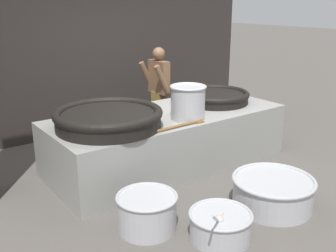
# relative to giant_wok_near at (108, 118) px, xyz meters

# --- Properties ---
(ground_plane) EXTENTS (60.00, 60.00, 0.00)m
(ground_plane) POSITION_rel_giant_wok_near_xyz_m (1.04, 0.09, -0.94)
(ground_plane) COLOR #56514C
(back_wall) EXTENTS (6.85, 0.24, 3.66)m
(back_wall) POSITION_rel_giant_wok_near_xyz_m (1.04, 2.37, 0.89)
(back_wall) COLOR #2D2826
(back_wall) RESTS_ON ground_plane
(hearth_platform) EXTENTS (3.58, 1.49, 0.81)m
(hearth_platform) POSITION_rel_giant_wok_near_xyz_m (1.04, 0.09, -0.54)
(hearth_platform) COLOR gray
(hearth_platform) RESTS_ON ground_plane
(giant_wok_near) EXTENTS (1.43, 1.43, 0.25)m
(giant_wok_near) POSITION_rel_giant_wok_near_xyz_m (0.00, 0.00, 0.00)
(giant_wok_near) COLOR black
(giant_wok_near) RESTS_ON hearth_platform
(giant_wok_far) EXTENTS (1.13, 1.13, 0.19)m
(giant_wok_far) POSITION_rel_giant_wok_near_xyz_m (2.04, 0.16, -0.03)
(giant_wok_far) COLOR black
(giant_wok_far) RESTS_ON hearth_platform
(stock_pot) EXTENTS (0.52, 0.52, 0.48)m
(stock_pot) POSITION_rel_giant_wok_near_xyz_m (1.10, -0.30, 0.11)
(stock_pot) COLOR #B7B7BC
(stock_pot) RESTS_ON hearth_platform
(stirring_paddle) EXTENTS (1.27, 0.11, 0.04)m
(stirring_paddle) POSITION_rel_giant_wok_near_xyz_m (0.59, -0.55, -0.12)
(stirring_paddle) COLOR brown
(stirring_paddle) RESTS_ON hearth_platform
(cook) EXTENTS (0.37, 0.58, 1.62)m
(cook) POSITION_rel_giant_wok_near_xyz_m (1.73, 1.32, -0.07)
(cook) COLOR brown
(cook) RESTS_ON ground_plane
(prep_bowl_vegetables) EXTENTS (0.78, 0.68, 0.57)m
(prep_bowl_vegetables) POSITION_rel_giant_wok_near_xyz_m (0.28, -1.86, -0.78)
(prep_bowl_vegetables) COLOR #B7B7BC
(prep_bowl_vegetables) RESTS_ON ground_plane
(prep_bowl_meat) EXTENTS (1.00, 1.00, 0.38)m
(prep_bowl_meat) POSITION_rel_giant_wok_near_xyz_m (1.27, -1.74, -0.73)
(prep_bowl_meat) COLOR #B7B7BC
(prep_bowl_meat) RESTS_ON ground_plane
(prep_bowl_extra) EXTENTS (0.68, 0.68, 0.41)m
(prep_bowl_extra) POSITION_rel_giant_wok_near_xyz_m (-0.23, -1.25, -0.72)
(prep_bowl_extra) COLOR #B7B7BC
(prep_bowl_extra) RESTS_ON ground_plane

